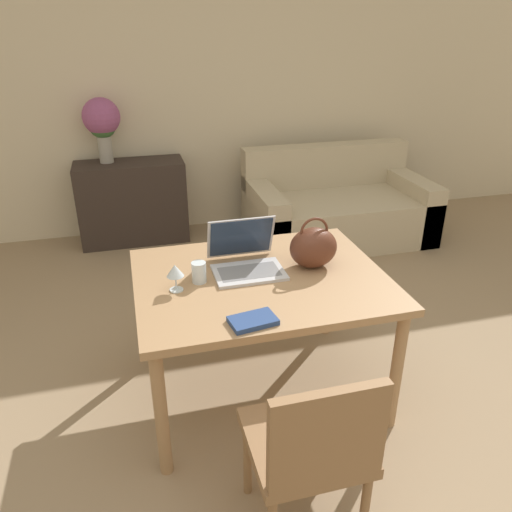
# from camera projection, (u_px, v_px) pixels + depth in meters

# --- Properties ---
(ground_plane) EXTENTS (14.00, 14.00, 0.00)m
(ground_plane) POSITION_uv_depth(u_px,v_px,m) (317.00, 483.00, 2.28)
(ground_plane) COLOR #997F60
(wall_back) EXTENTS (10.00, 0.06, 2.70)m
(wall_back) POSITION_uv_depth(u_px,v_px,m) (193.00, 86.00, 4.57)
(wall_back) COLOR beige
(wall_back) RESTS_ON ground_plane
(dining_table) EXTENTS (1.27, 1.00, 0.72)m
(dining_table) POSITION_uv_depth(u_px,v_px,m) (261.00, 290.00, 2.58)
(dining_table) COLOR #A87F56
(dining_table) RESTS_ON ground_plane
(chair) EXTENTS (0.44, 0.44, 0.85)m
(chair) POSITION_uv_depth(u_px,v_px,m) (312.00, 445.00, 1.85)
(chair) COLOR olive
(chair) RESTS_ON ground_plane
(couch) EXTENTS (1.65, 0.94, 0.82)m
(couch) POSITION_uv_depth(u_px,v_px,m) (336.00, 209.00, 4.72)
(couch) COLOR #C1B293
(couch) RESTS_ON ground_plane
(sideboard) EXTENTS (0.97, 0.40, 0.75)m
(sideboard) POSITION_uv_depth(u_px,v_px,m) (133.00, 202.00, 4.61)
(sideboard) COLOR #332823
(sideboard) RESTS_ON ground_plane
(laptop) EXTENTS (0.36, 0.35, 0.25)m
(laptop) POSITION_uv_depth(u_px,v_px,m) (245.00, 256.00, 2.61)
(laptop) COLOR silver
(laptop) RESTS_ON dining_table
(drinking_glass) EXTENTS (0.07, 0.07, 0.11)m
(drinking_glass) POSITION_uv_depth(u_px,v_px,m) (199.00, 272.00, 2.47)
(drinking_glass) COLOR silver
(drinking_glass) RESTS_ON dining_table
(wine_glass) EXTENTS (0.08, 0.08, 0.14)m
(wine_glass) POSITION_uv_depth(u_px,v_px,m) (175.00, 272.00, 2.37)
(wine_glass) COLOR silver
(wine_glass) RESTS_ON dining_table
(handbag) EXTENTS (0.25, 0.19, 0.28)m
(handbag) POSITION_uv_depth(u_px,v_px,m) (313.00, 247.00, 2.60)
(handbag) COLOR #592D1E
(handbag) RESTS_ON dining_table
(flower_vase) EXTENTS (0.32, 0.32, 0.56)m
(flower_vase) POSITION_uv_depth(u_px,v_px,m) (102.00, 121.00, 4.30)
(flower_vase) COLOR #9E998E
(flower_vase) RESTS_ON sideboard
(book) EXTENTS (0.22, 0.15, 0.02)m
(book) POSITION_uv_depth(u_px,v_px,m) (253.00, 321.00, 2.15)
(book) COLOR navy
(book) RESTS_ON dining_table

